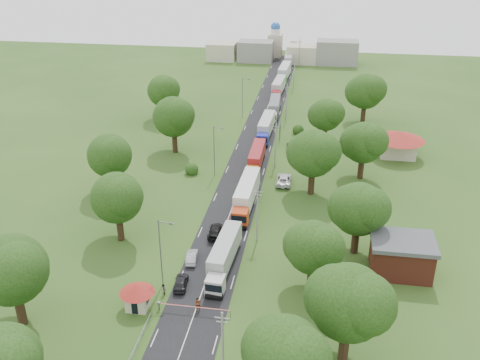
% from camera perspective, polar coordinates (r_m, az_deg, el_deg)
% --- Properties ---
extents(ground, '(260.00, 260.00, 0.00)m').
position_cam_1_polar(ground, '(88.62, -1.14, -3.79)').
color(ground, '#284D19').
rests_on(ground, ground).
extents(road, '(8.00, 200.00, 0.04)m').
position_cam_1_polar(road, '(106.26, 0.73, 1.45)').
color(road, black).
rests_on(road, ground).
extents(boom_barrier, '(9.22, 0.35, 1.18)m').
position_cam_1_polar(boom_barrier, '(68.14, -6.05, -13.27)').
color(boom_barrier, slate).
rests_on(boom_barrier, ground).
extents(guard_booth, '(4.40, 4.40, 3.45)m').
position_cam_1_polar(guard_booth, '(68.89, -10.91, -11.81)').
color(guard_booth, '#BEB89E').
rests_on(guard_booth, ground).
extents(info_sign, '(0.12, 3.10, 4.10)m').
position_cam_1_polar(info_sign, '(118.44, 4.29, 5.55)').
color(info_sign, slate).
rests_on(info_sign, ground).
extents(pole_0, '(1.60, 0.24, 9.00)m').
position_cam_1_polar(pole_0, '(57.05, -1.86, -17.29)').
color(pole_0, gray).
rests_on(pole_0, ground).
extents(pole_1, '(1.60, 0.24, 9.00)m').
position_cam_1_polar(pole_1, '(79.58, 1.86, -3.59)').
color(pole_1, gray).
rests_on(pole_1, ground).
extents(pole_2, '(1.60, 0.24, 9.00)m').
position_cam_1_polar(pole_2, '(104.78, 3.80, 3.82)').
color(pole_2, gray).
rests_on(pole_2, ground).
extents(pole_3, '(1.60, 0.24, 9.00)m').
position_cam_1_polar(pole_3, '(131.12, 4.99, 8.31)').
color(pole_3, gray).
rests_on(pole_3, ground).
extents(pole_4, '(1.60, 0.24, 9.00)m').
position_cam_1_polar(pole_4, '(158.03, 5.79, 11.28)').
color(pole_4, gray).
rests_on(pole_4, ground).
extents(pole_5, '(1.60, 0.24, 9.00)m').
position_cam_1_polar(pole_5, '(185.27, 6.37, 13.38)').
color(pole_5, gray).
rests_on(pole_5, ground).
extents(lamp_0, '(2.03, 0.22, 10.00)m').
position_cam_1_polar(lamp_0, '(70.27, -8.38, -7.39)').
color(lamp_0, slate).
rests_on(lamp_0, ground).
extents(lamp_1, '(2.03, 0.22, 10.00)m').
position_cam_1_polar(lamp_1, '(100.40, -2.70, 3.38)').
color(lamp_1, slate).
rests_on(lamp_1, ground).
extents(lamp_2, '(2.03, 0.22, 10.00)m').
position_cam_1_polar(lamp_2, '(132.94, 0.32, 9.04)').
color(lamp_2, slate).
rests_on(lamp_2, ground).
extents(tree_0, '(8.80, 8.80, 11.07)m').
position_cam_1_polar(tree_0, '(52.67, 4.81, -18.05)').
color(tree_0, '#382616').
rests_on(tree_0, ground).
extents(tree_1, '(9.60, 9.60, 12.05)m').
position_cam_1_polar(tree_1, '(58.47, 11.50, -12.57)').
color(tree_1, '#382616').
rests_on(tree_1, ground).
extents(tree_2, '(8.00, 8.00, 10.10)m').
position_cam_1_polar(tree_2, '(68.85, 7.81, -7.07)').
color(tree_2, '#382616').
rests_on(tree_2, ground).
extents(tree_3, '(8.80, 8.80, 11.07)m').
position_cam_1_polar(tree_3, '(77.44, 12.52, -2.99)').
color(tree_3, '#382616').
rests_on(tree_3, ground).
extents(tree_4, '(9.60, 9.60, 12.05)m').
position_cam_1_polar(tree_4, '(93.23, 7.81, 2.89)').
color(tree_4, '#382616').
rests_on(tree_4, ground).
extents(tree_5, '(8.80, 8.80, 11.07)m').
position_cam_1_polar(tree_5, '(101.22, 13.04, 3.93)').
color(tree_5, '#382616').
rests_on(tree_5, ground).
extents(tree_6, '(8.00, 8.00, 10.10)m').
position_cam_1_polar(tree_6, '(117.09, 9.16, 6.92)').
color(tree_6, '#382616').
rests_on(tree_6, ground).
extents(tree_7, '(9.60, 9.60, 12.05)m').
position_cam_1_polar(tree_7, '(131.48, 13.24, 9.22)').
color(tree_7, '#382616').
rests_on(tree_7, ground).
extents(tree_8, '(8.00, 8.00, 10.10)m').
position_cam_1_polar(tree_8, '(57.41, -23.75, -17.07)').
color(tree_8, '#382616').
rests_on(tree_8, ground).
extents(tree_9, '(9.60, 9.60, 12.05)m').
position_cam_1_polar(tree_9, '(67.38, -23.13, -8.69)').
color(tree_9, '#382616').
rests_on(tree_9, ground).
extents(tree_10, '(8.80, 8.80, 11.07)m').
position_cam_1_polar(tree_10, '(80.72, -12.98, -1.80)').
color(tree_10, '#382616').
rests_on(tree_10, ground).
extents(tree_11, '(8.80, 8.80, 11.07)m').
position_cam_1_polar(tree_11, '(95.79, -13.73, 2.60)').
color(tree_11, '#382616').
rests_on(tree_11, ground).
extents(tree_12, '(9.60, 9.60, 12.05)m').
position_cam_1_polar(tree_12, '(111.29, -7.10, 6.74)').
color(tree_12, '#382616').
rests_on(tree_12, ground).
extents(tree_13, '(8.80, 8.80, 11.07)m').
position_cam_1_polar(tree_13, '(131.96, -8.16, 9.41)').
color(tree_13, '#382616').
rests_on(tree_13, ground).
extents(house_brick, '(8.60, 6.60, 5.20)m').
position_cam_1_polar(house_brick, '(76.90, 16.83, -7.73)').
color(house_brick, maroon).
rests_on(house_brick, ground).
extents(house_cream, '(10.08, 10.08, 5.80)m').
position_cam_1_polar(house_cream, '(114.38, 16.57, 4.13)').
color(house_cream, '#BEB89E').
rests_on(house_cream, ground).
extents(distant_town, '(52.00, 8.00, 8.00)m').
position_cam_1_polar(distant_town, '(190.67, 4.95, 13.42)').
color(distant_town, gray).
rests_on(distant_town, ground).
extents(church, '(5.00, 5.00, 12.30)m').
position_cam_1_polar(church, '(198.47, 3.77, 14.50)').
color(church, '#BEB89E').
rests_on(church, ground).
extents(truck_0, '(3.07, 14.12, 3.90)m').
position_cam_1_polar(truck_0, '(74.73, -1.75, -8.07)').
color(truck_0, beige).
rests_on(truck_0, ground).
extents(truck_1, '(2.96, 15.43, 4.27)m').
position_cam_1_polar(truck_1, '(90.13, 0.66, -1.61)').
color(truck_1, '#BC3915').
rests_on(truck_1, ground).
extents(truck_2, '(2.38, 13.53, 3.75)m').
position_cam_1_polar(truck_2, '(105.08, 1.75, 2.34)').
color(truck_2, orange).
rests_on(truck_2, ground).
extents(truck_3, '(2.87, 14.62, 4.05)m').
position_cam_1_polar(truck_3, '(121.24, 2.78, 5.65)').
color(truck_3, '#1C27AA').
rests_on(truck_3, ground).
extents(truck_4, '(2.86, 14.11, 3.90)m').
position_cam_1_polar(truck_4, '(135.12, 3.67, 7.71)').
color(truck_4, silver).
rests_on(truck_4, ground).
extents(truck_5, '(3.11, 14.61, 4.04)m').
position_cam_1_polar(truck_5, '(152.76, 4.12, 9.85)').
color(truck_5, maroon).
rests_on(truck_5, ground).
extents(truck_6, '(3.30, 15.60, 4.31)m').
position_cam_1_polar(truck_6, '(168.11, 4.74, 11.35)').
color(truck_6, '#26662D').
rests_on(truck_6, ground).
extents(truck_7, '(2.81, 13.97, 3.86)m').
position_cam_1_polar(truck_7, '(185.31, 5.16, 12.60)').
color(truck_7, '#A2A2A2').
rests_on(truck_7, ground).
extents(truck_8, '(3.03, 14.28, 3.95)m').
position_cam_1_polar(truck_8, '(201.17, 5.52, 13.63)').
color(truck_8, brown).
rests_on(truck_8, ground).
extents(car_lane_front, '(2.13, 4.35, 1.43)m').
position_cam_1_polar(car_lane_front, '(72.42, -6.32, -10.79)').
color(car_lane_front, black).
rests_on(car_lane_front, ground).
extents(car_lane_mid, '(1.91, 4.17, 1.33)m').
position_cam_1_polar(car_lane_mid, '(77.27, -5.16, -8.17)').
color(car_lane_mid, '#A4A6AC').
rests_on(car_lane_mid, ground).
extents(car_lane_rear, '(2.28, 5.20, 1.49)m').
position_cam_1_polar(car_lane_rear, '(82.91, -2.61, -5.46)').
color(car_lane_rear, black).
rests_on(car_lane_rear, ground).
extents(car_verge_near, '(2.80, 5.90, 1.63)m').
position_cam_1_polar(car_verge_near, '(99.21, 4.70, 0.04)').
color(car_verge_near, silver).
rests_on(car_verge_near, ground).
extents(car_verge_far, '(2.23, 4.15, 1.34)m').
position_cam_1_polar(car_verge_far, '(115.18, 5.45, 3.67)').
color(car_verge_far, '#585C60').
rests_on(car_verge_far, ground).
extents(pedestrian_near, '(0.85, 0.79, 1.95)m').
position_cam_1_polar(pedestrian_near, '(68.10, -4.50, -13.13)').
color(pedestrian_near, gray).
rests_on(pedestrian_near, ground).
extents(pedestrian_booth, '(0.88, 0.95, 1.56)m').
position_cam_1_polar(pedestrian_booth, '(71.29, -8.16, -11.51)').
color(pedestrian_booth, gray).
rests_on(pedestrian_booth, ground).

